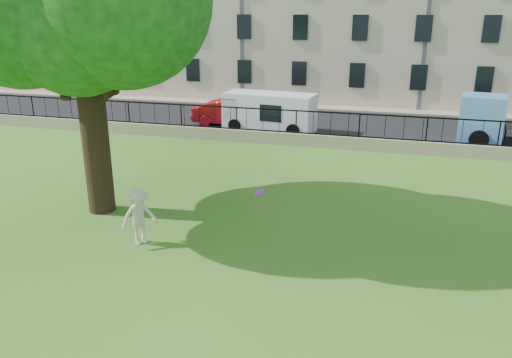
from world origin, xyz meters
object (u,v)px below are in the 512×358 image
(man, at_px, (139,217))
(white_van, at_px, (269,112))
(red_sedan, at_px, (230,113))
(frisbee, at_px, (260,192))

(man, bearing_deg, white_van, 39.57)
(man, xyz_separation_m, red_sedan, (-2.45, 15.26, -0.11))
(frisbee, height_order, white_van, white_van)
(white_van, bearing_deg, frisbee, -70.71)
(red_sedan, relative_size, white_van, 0.88)
(man, relative_size, frisbee, 6.05)
(red_sedan, bearing_deg, man, -174.14)
(red_sedan, bearing_deg, frisbee, -161.91)
(frisbee, relative_size, white_van, 0.06)
(red_sedan, bearing_deg, white_van, -109.77)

